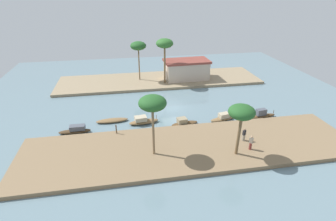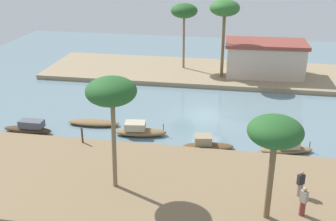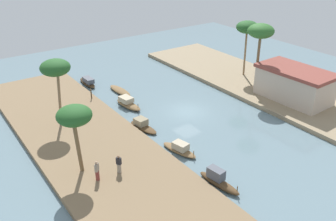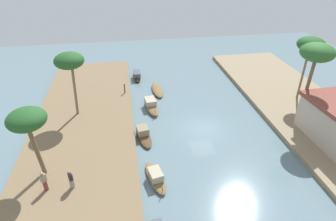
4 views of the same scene
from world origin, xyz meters
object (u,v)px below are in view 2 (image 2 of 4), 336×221
object	(u,v)px
sampan_upstream_small	(29,128)
palm_tree_right_short	(225,10)
sampan_with_red_awning	(94,123)
sampan_foreground	(206,144)
mooring_post	(82,135)
sampan_near_left_bank	(287,148)
palm_tree_left_far	(275,133)
person_on_near_bank	(303,202)
person_by_mooring	(300,185)
palm_tree_right_tall	(184,12)
sampan_midstream	(139,130)
riverside_building	(265,58)
palm_tree_left_near	(111,93)

from	to	relation	value
sampan_upstream_small	palm_tree_right_short	bearing A→B (deg)	48.01
sampan_with_red_awning	palm_tree_right_short	world-z (taller)	palm_tree_right_short
sampan_foreground	mooring_post	bearing A→B (deg)	-179.51
sampan_near_left_bank	palm_tree_left_far	distance (m)	10.21
sampan_foreground	palm_tree_left_far	bearing A→B (deg)	-73.62
person_on_near_bank	person_by_mooring	bearing A→B (deg)	-43.24
palm_tree_left_far	sampan_near_left_bank	bearing A→B (deg)	78.42
sampan_upstream_small	palm_tree_right_tall	bearing A→B (deg)	62.11
sampan_with_red_awning	palm_tree_left_far	size ratio (longest dim) A/B	0.75
mooring_post	palm_tree_left_far	world-z (taller)	palm_tree_left_far
palm_tree_right_short	palm_tree_left_far	bearing A→B (deg)	-81.11
palm_tree_left_far	palm_tree_right_tall	world-z (taller)	palm_tree_right_tall
sampan_with_red_awning	sampan_foreground	size ratio (longest dim) A/B	1.14
sampan_midstream	palm_tree_right_tall	xyz separation A→B (m)	(1.00, 17.21, 6.37)
sampan_midstream	riverside_building	size ratio (longest dim) A/B	0.48
sampan_midstream	palm_tree_left_near	bearing A→B (deg)	-93.91
palm_tree_left_near	palm_tree_right_short	size ratio (longest dim) A/B	0.84
person_by_mooring	palm_tree_left_far	distance (m)	5.30
palm_tree_left_far	palm_tree_right_short	distance (m)	24.64
sampan_near_left_bank	sampan_upstream_small	size ratio (longest dim) A/B	0.99
sampan_midstream	palm_tree_left_far	size ratio (longest dim) A/B	0.71
riverside_building	person_by_mooring	bearing A→B (deg)	-89.07
sampan_upstream_small	palm_tree_left_far	bearing A→B (deg)	-25.68
sampan_near_left_bank	person_by_mooring	world-z (taller)	person_by_mooring
palm_tree_right_tall	person_on_near_bank	bearing A→B (deg)	-68.89
sampan_with_red_awning	riverside_building	xyz separation A→B (m)	(14.03, 14.91, 2.07)
sampan_upstream_small	sampan_foreground	bearing A→B (deg)	-1.32
person_by_mooring	riverside_building	bearing A→B (deg)	63.03
sampan_near_left_bank	sampan_upstream_small	distance (m)	19.66
riverside_building	mooring_post	bearing A→B (deg)	-127.52
sampan_upstream_small	mooring_post	world-z (taller)	mooring_post
sampan_midstream	sampan_foreground	xyz separation A→B (m)	(5.33, -1.33, -0.05)
sampan_with_red_awning	palm_tree_right_tall	bearing A→B (deg)	69.39
sampan_near_left_bank	palm_tree_right_tall	world-z (taller)	palm_tree_right_tall
sampan_with_red_awning	palm_tree_right_tall	world-z (taller)	palm_tree_right_tall
mooring_post	riverside_building	xyz separation A→B (m)	(13.42, 18.96, 1.26)
palm_tree_right_tall	riverside_building	size ratio (longest dim) A/B	0.84
palm_tree_left_far	palm_tree_right_tall	bearing A→B (deg)	107.10
sampan_foreground	palm_tree_left_near	xyz separation A→B (m)	(-4.87, -6.45, 5.95)
person_by_mooring	palm_tree_right_tall	world-z (taller)	palm_tree_right_tall
person_by_mooring	palm_tree_right_tall	xyz separation A→B (m)	(-10.18, 24.32, 5.64)
mooring_post	palm_tree_right_short	xyz separation A→B (m)	(8.98, 17.46, 6.48)
sampan_upstream_small	palm_tree_left_far	world-z (taller)	palm_tree_left_far
person_on_near_bank	person_by_mooring	world-z (taller)	person_on_near_bank
palm_tree_right_short	riverside_building	bearing A→B (deg)	18.55
sampan_with_red_awning	person_on_near_bank	distance (m)	18.38
sampan_midstream	mooring_post	bearing A→B (deg)	-148.70
sampan_near_left_bank	sampan_upstream_small	xyz separation A→B (m)	(-19.66, -0.12, 0.06)
palm_tree_right_tall	palm_tree_right_short	xyz separation A→B (m)	(4.46, -2.56, 0.73)
sampan_foreground	palm_tree_left_near	size ratio (longest dim) A/B	0.56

